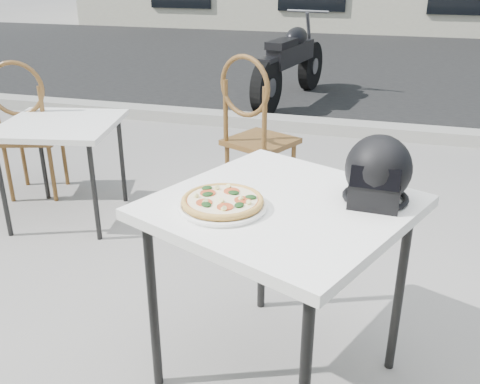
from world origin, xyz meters
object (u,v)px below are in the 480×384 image
(pizza, at_px, (223,201))
(cafe_table_side, at_px, (60,131))
(plate, at_px, (223,206))
(helmet, at_px, (378,173))
(cafe_chair_main, at_px, (254,125))
(cafe_chair_side, at_px, (27,123))
(cafe_table_main, at_px, (281,220))
(motorcycle, at_px, (291,64))

(pizza, xyz_separation_m, cafe_table_side, (-1.48, 1.21, -0.23))
(plate, xyz_separation_m, helmet, (0.52, 0.22, 0.10))
(cafe_chair_main, xyz_separation_m, cafe_chair_side, (-1.58, -0.27, -0.04))
(cafe_table_main, distance_m, pizza, 0.25)
(plate, distance_m, cafe_chair_main, 1.76)
(plate, height_order, pizza, pizza)
(cafe_table_main, distance_m, cafe_chair_main, 1.69)
(cafe_table_main, height_order, helmet, helmet)
(cafe_chair_main, distance_m, cafe_chair_side, 1.60)
(helmet, height_order, cafe_chair_side, helmet)
(plate, bearing_deg, cafe_table_main, 30.63)
(cafe_chair_side, distance_m, motorcycle, 3.63)
(cafe_table_main, relative_size, cafe_chair_side, 1.10)
(plate, distance_m, helmet, 0.57)
(cafe_table_side, bearing_deg, cafe_table_main, -33.33)
(cafe_chair_side, bearing_deg, plate, 125.27)
(cafe_chair_side, xyz_separation_m, motorcycle, (1.23, 3.42, -0.11))
(cafe_table_main, bearing_deg, plate, -149.37)
(cafe_chair_side, bearing_deg, cafe_table_side, 133.53)
(plate, bearing_deg, helmet, 22.89)
(pizza, bearing_deg, cafe_table_main, 30.59)
(pizza, distance_m, cafe_chair_side, 2.41)
(cafe_table_side, xyz_separation_m, motorcycle, (0.80, 3.65, -0.15))
(helmet, xyz_separation_m, cafe_chair_main, (-0.85, 1.50, -0.31))
(pizza, distance_m, cafe_chair_main, 1.76)
(cafe_chair_side, bearing_deg, cafe_table_main, 130.01)
(pizza, bearing_deg, motorcycle, 97.97)
(pizza, bearing_deg, cafe_table_side, 140.68)
(helmet, bearing_deg, plate, -154.05)
(motorcycle, bearing_deg, cafe_chair_main, -73.29)
(cafe_chair_main, height_order, cafe_chair_side, cafe_chair_main)
(plate, relative_size, cafe_chair_side, 0.39)
(cafe_table_main, distance_m, motorcycle, 4.84)
(helmet, bearing_deg, pizza, -154.07)
(pizza, distance_m, motorcycle, 4.93)
(plate, relative_size, helmet, 1.52)
(cafe_table_main, relative_size, cafe_table_side, 1.34)
(motorcycle, bearing_deg, cafe_table_main, -69.25)
(cafe_table_main, height_order, plate, plate)
(cafe_table_side, height_order, cafe_chair_side, cafe_chair_side)
(cafe_table_side, bearing_deg, plate, -39.33)
(cafe_table_side, height_order, motorcycle, motorcycle)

